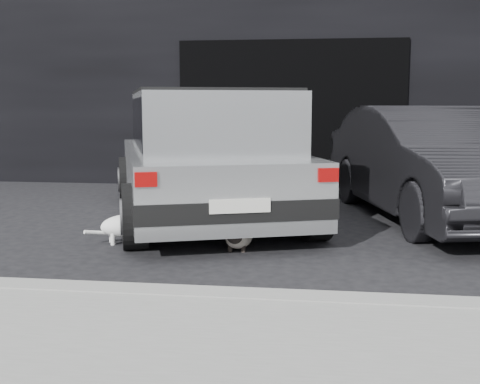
# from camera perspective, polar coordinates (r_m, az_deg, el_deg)

# --- Properties ---
(ground) EXTENTS (80.00, 80.00, 0.00)m
(ground) POSITION_cam_1_polar(r_m,az_deg,el_deg) (7.12, -5.03, -3.69)
(ground) COLOR black
(ground) RESTS_ON ground
(building_facade) EXTENTS (34.00, 4.00, 5.00)m
(building_facade) POSITION_cam_1_polar(r_m,az_deg,el_deg) (12.84, 5.40, 12.85)
(building_facade) COLOR black
(building_facade) RESTS_ON ground
(garage_opening) EXTENTS (4.00, 0.10, 2.60)m
(garage_opening) POSITION_cam_1_polar(r_m,az_deg,el_deg) (10.79, 4.86, 7.35)
(garage_opening) COLOR black
(garage_opening) RESTS_ON ground
(curb) EXTENTS (18.00, 0.25, 0.12)m
(curb) POSITION_cam_1_polar(r_m,az_deg,el_deg) (4.45, 0.23, -10.21)
(curb) COLOR gray
(curb) RESTS_ON ground
(sidewalk) EXTENTS (18.00, 2.20, 0.11)m
(sidewalk) POSITION_cam_1_polar(r_m,az_deg,el_deg) (3.35, -2.57, -16.75)
(sidewalk) COLOR gray
(sidewalk) RESTS_ON ground
(silver_hatchback) EXTENTS (3.37, 4.88, 1.65)m
(silver_hatchback) POSITION_cam_1_polar(r_m,az_deg,el_deg) (7.72, -3.22, 4.03)
(silver_hatchback) COLOR #ABAEB0
(silver_hatchback) RESTS_ON ground
(second_car) EXTENTS (2.53, 4.67, 1.46)m
(second_car) POSITION_cam_1_polar(r_m,az_deg,el_deg) (8.10, 17.68, 2.63)
(second_car) COLOR black
(second_car) RESTS_ON ground
(cat_siamese) EXTENTS (0.29, 0.82, 0.28)m
(cat_siamese) POSITION_cam_1_polar(r_m,az_deg,el_deg) (6.17, -0.15, -4.31)
(cat_siamese) COLOR beige
(cat_siamese) RESTS_ON ground
(cat_white) EXTENTS (0.77, 0.52, 0.40)m
(cat_white) POSITION_cam_1_polar(r_m,az_deg,el_deg) (6.58, -10.26, -3.05)
(cat_white) COLOR white
(cat_white) RESTS_ON ground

